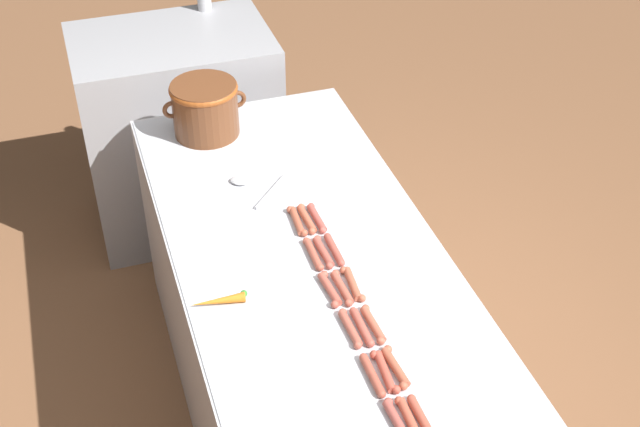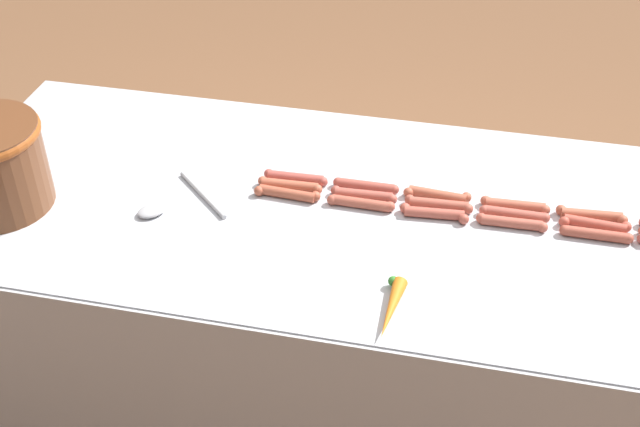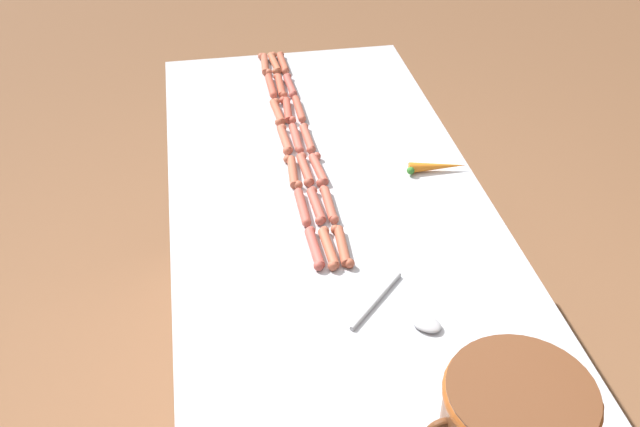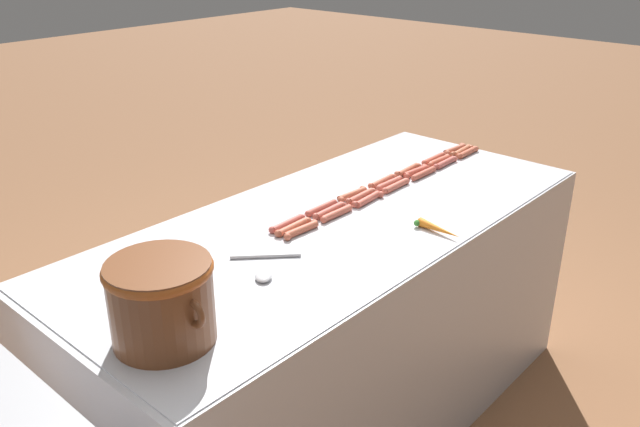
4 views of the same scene
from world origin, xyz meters
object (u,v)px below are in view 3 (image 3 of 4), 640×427
Objects in this scene: hot_dog_5 at (329,204)px; hot_dog_12 at (316,205)px; hot_dog_11 at (305,169)px; carrot at (436,167)px; hot_dog_6 at (342,246)px; hot_dog_10 at (296,138)px; hot_dog_20 at (315,248)px; hot_dog_15 at (271,86)px; hot_dog_7 at (274,63)px; hot_dog_19 at (302,207)px; hot_dog_8 at (280,86)px; hot_dog_9 at (288,110)px; hot_dog_2 at (299,109)px; bean_pot at (514,426)px; hot_dog_18 at (293,172)px; hot_dog_4 at (318,169)px; serving_spoon at (409,316)px; hot_dog_17 at (285,139)px; hot_dog_14 at (265,64)px; hot_dog_3 at (307,138)px; hot_dog_16 at (277,112)px; hot_dog_0 at (283,63)px; hot_dog_13 at (328,248)px; hot_dog_1 at (290,85)px.

hot_dog_5 is 1.00× the size of hot_dog_12.
carrot is (-0.38, 0.06, 0.00)m from hot_dog_11.
hot_dog_10 is at bearing -86.34° from hot_dog_6.
hot_dog_10 is 1.00× the size of hot_dog_20.
hot_dog_12 and hot_dog_15 have the same top height.
hot_dog_7 is 0.91m from hot_dog_19.
hot_dog_9 is (-0.00, 0.18, 0.00)m from hot_dog_8.
hot_dog_7 is at bearing -90.50° from hot_dog_9.
bean_pot is (-0.16, 1.40, 0.11)m from hot_dog_2.
hot_dog_18 is (0.04, 0.01, 0.00)m from hot_dog_11.
hot_dog_4 is 1.00× the size of hot_dog_6.
hot_dog_5 is at bearing 95.33° from hot_dog_15.
serving_spoon is at bearing 97.76° from hot_dog_9.
hot_dog_18 is at bearing -7.19° from carrot.
hot_dog_20 is at bearing 90.05° from hot_dog_17.
bean_pot is at bearing 103.15° from hot_dog_18.
hot_dog_5 is 1.00× the size of hot_dog_7.
carrot is (-0.38, -0.12, 0.00)m from hot_dog_12.
hot_dog_14 is (0.03, -0.36, 0.00)m from hot_dog_9.
hot_dog_5 and hot_dog_8 have the same top height.
hot_dog_3 and hot_dog_17 have the same top height.
hot_dog_11 and hot_dog_15 have the same top height.
hot_dog_17 is (0.03, 0.36, 0.00)m from hot_dog_8.
hot_dog_16 is at bearing -90.03° from hot_dog_20.
hot_dog_16 is (0.07, 0.37, 0.00)m from hot_dog_0.
hot_dog_16 is (0.03, -0.72, 0.00)m from hot_dog_13.
hot_dog_11 is at bearing -9.89° from hot_dog_4.
hot_dog_1 is 1.00× the size of hot_dog_19.
hot_dog_4 is 0.55m from hot_dog_15.
hot_dog_6 is 1.00× the size of hot_dog_18.
hot_dog_13 is 0.36m from hot_dog_18.
hot_dog_16 is at bearing -90.29° from hot_dog_19.
bean_pot is (-0.20, 0.85, 0.11)m from hot_dog_12.
hot_dog_0 is at bearing -89.87° from hot_dog_5.
bean_pot is (-0.17, 0.67, 0.11)m from hot_dog_6.
hot_dog_6 and hot_dog_9 have the same top height.
hot_dog_3 is 1.00× the size of hot_dog_7.
hot_dog_1 and hot_dog_3 have the same top height.
hot_dog_11 is 1.00× the size of hot_dog_15.
bean_pot is (-0.17, 0.85, 0.11)m from hot_dog_5.
bean_pot is (-0.24, 0.68, 0.11)m from hot_dog_20.
hot_dog_8 is 1.00× the size of hot_dog_10.
hot_dog_5 is 0.03m from hot_dog_12.
hot_dog_3 is at bearing 100.28° from hot_dog_15.
hot_dog_15 is 0.50× the size of bean_pot.
hot_dog_2 is at bearing -51.27° from carrot.
hot_dog_8 is 0.18m from hot_dog_14.
hot_dog_11 is (0.00, 0.18, 0.00)m from hot_dog_10.
hot_dog_5 is 1.00× the size of hot_dog_16.
hot_dog_11 is at bearing 101.08° from hot_dog_17.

